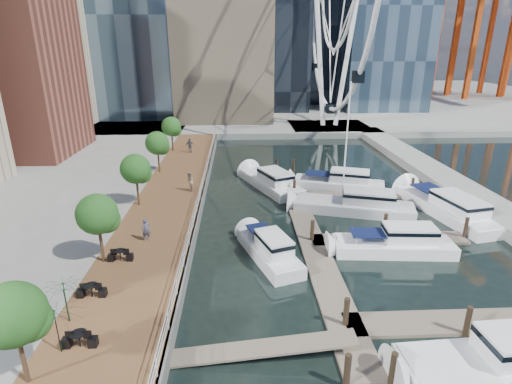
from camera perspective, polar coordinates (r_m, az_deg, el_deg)
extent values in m
plane|color=black|center=(24.02, 4.12, -15.95)|extent=(520.00, 520.00, 0.00)
cube|color=brown|center=(37.47, -12.37, -1.85)|extent=(6.00, 60.00, 1.00)
cube|color=#595954|center=(37.07, -7.80, -1.80)|extent=(0.25, 60.00, 1.00)
cube|color=gray|center=(122.13, -1.46, 13.38)|extent=(200.00, 114.00, 1.00)
cube|color=gray|center=(47.32, 25.97, 1.12)|extent=(4.00, 60.00, 1.00)
cube|color=gray|center=(74.48, 10.38, 8.97)|extent=(14.00, 12.00, 1.00)
cube|color=#6D6051|center=(32.94, 7.35, -5.38)|extent=(2.00, 32.00, 0.20)
cube|color=#6D6051|center=(25.05, 26.54, -16.32)|extent=(12.00, 2.00, 0.20)
cube|color=#6D6051|center=(32.78, 18.40, -6.43)|extent=(12.00, 2.00, 0.20)
cube|color=#6D6051|center=(41.49, 13.69, -0.41)|extent=(12.00, 2.00, 0.20)
cube|color=brown|center=(60.08, -30.86, 14.21)|extent=(12.00, 14.00, 20.00)
cube|color=#BCAD8E|center=(77.01, -29.99, 18.02)|extent=(14.00, 16.00, 28.00)
cylinder|color=white|center=(72.73, 9.02, 19.51)|extent=(0.80, 0.80, 26.00)
cylinder|color=white|center=(73.86, 13.05, 19.26)|extent=(0.80, 0.80, 26.00)
cylinder|color=#3F2B1C|center=(19.89, -30.34, -19.77)|extent=(0.20, 0.20, 2.40)
sphere|color=#265B1E|center=(18.72, -31.47, -14.70)|extent=(2.60, 2.60, 2.60)
cylinder|color=#3F2B1C|center=(27.62, -21.20, -6.98)|extent=(0.20, 0.20, 2.40)
sphere|color=#265B1E|center=(26.79, -21.75, -2.95)|extent=(2.60, 2.60, 2.60)
cylinder|color=#3F2B1C|center=(36.47, -16.53, 0.02)|extent=(0.20, 0.20, 2.40)
sphere|color=#265B1E|center=(35.84, -16.85, 3.18)|extent=(2.60, 2.60, 2.60)
cylinder|color=#3F2B1C|center=(45.79, -13.72, 4.24)|extent=(0.20, 0.20, 2.40)
sphere|color=#265B1E|center=(45.30, -13.94, 6.80)|extent=(2.60, 2.60, 2.60)
cylinder|color=#3F2B1C|center=(55.35, -11.86, 7.01)|extent=(0.20, 0.20, 2.40)
sphere|color=#265B1E|center=(54.94, -12.02, 9.15)|extent=(2.60, 2.60, 2.60)
imported|color=#47465D|center=(29.64, -15.41, -5.20)|extent=(0.74, 0.64, 1.70)
imported|color=gray|center=(38.89, -9.48, 1.43)|extent=(0.79, 0.98, 1.92)
imported|color=#383D46|center=(53.86, -9.39, 6.57)|extent=(1.20, 0.68, 1.94)
imported|color=#103B15|center=(20.81, -26.51, -17.32)|extent=(3.21, 3.24, 2.31)
imported|color=#0F3718|center=(22.65, -25.55, -13.95)|extent=(2.68, 2.73, 2.30)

